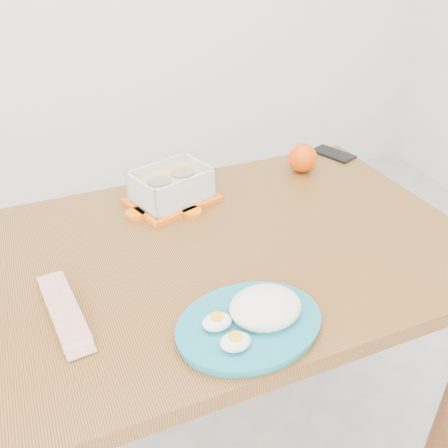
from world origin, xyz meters
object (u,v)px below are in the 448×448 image
object	(u,v)px
dining_table	(224,278)
smartphone	(333,154)
rice_plate	(255,316)
orange_fruit	(303,158)
food_container	(172,187)

from	to	relation	value
dining_table	smartphone	size ratio (longest dim) A/B	9.05
rice_plate	smartphone	bearing A→B (deg)	41.08
dining_table	rice_plate	size ratio (longest dim) A/B	3.80
dining_table	smartphone	xyz separation A→B (m)	(0.51, 0.36, 0.10)
rice_plate	smartphone	world-z (taller)	rice_plate
orange_fruit	smartphone	size ratio (longest dim) A/B	0.64
dining_table	orange_fruit	size ratio (longest dim) A/B	14.05
orange_fruit	dining_table	bearing A→B (deg)	-140.98
food_container	rice_plate	xyz separation A→B (m)	(0.02, -0.52, -0.02)
food_container	smartphone	xyz separation A→B (m)	(0.57, 0.12, -0.04)
food_container	smartphone	size ratio (longest dim) A/B	1.98
food_container	rice_plate	world-z (taller)	food_container
food_container	smartphone	world-z (taller)	food_container
dining_table	food_container	world-z (taller)	food_container
food_container	rice_plate	size ratio (longest dim) A/B	0.83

